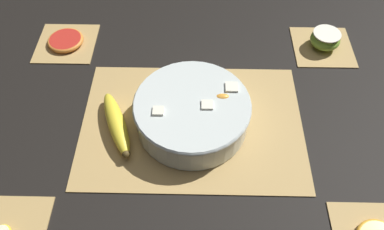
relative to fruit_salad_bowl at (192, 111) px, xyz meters
The scene contains 8 objects.
ground_plane 0.05m from the fruit_salad_bowl, 47.76° to the left, with size 6.00×6.00×0.00m, color black.
bamboo_mat_center 0.04m from the fruit_salad_bowl, 47.76° to the left, with size 0.50×0.35×0.01m.
coaster_mat_near_left 0.44m from the fruit_salad_bowl, 142.77° to the right, with size 0.16×0.16×0.01m.
coaster_mat_near_right 0.44m from the fruit_salad_bowl, 37.16° to the right, with size 0.16×0.16×0.01m.
fruit_salad_bowl is the anchor object (origin of this frame).
whole_banana 0.17m from the fruit_salad_bowl, ahead, with size 0.10×0.18×0.04m.
apple_half 0.44m from the fruit_salad_bowl, 142.77° to the right, with size 0.08×0.08×0.04m.
grapefruit_slice 0.44m from the fruit_salad_bowl, 37.16° to the right, with size 0.10×0.10×0.01m.
Camera 1 is at (-0.01, 0.50, 0.69)m, focal length 35.00 mm.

